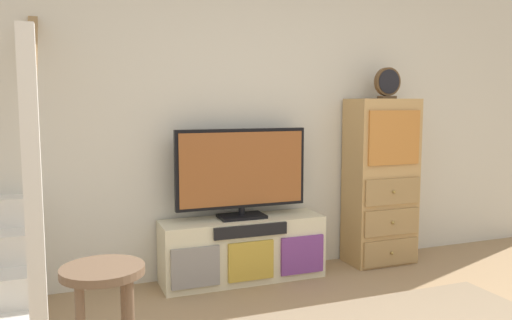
{
  "coord_description": "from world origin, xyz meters",
  "views": [
    {
      "loc": [
        -1.59,
        -1.48,
        1.39
      ],
      "look_at": [
        -0.34,
        1.8,
        1.0
      ],
      "focal_mm": 35.63,
      "sensor_mm": 36.0,
      "label": 1
    }
  ],
  "objects_px": {
    "side_cabinet": "(381,182)",
    "desk_clock": "(387,83)",
    "bar_stool_near": "(104,311)",
    "television": "(242,171)",
    "media_console": "(243,249)"
  },
  "relations": [
    {
      "from": "side_cabinet",
      "to": "desk_clock",
      "type": "relative_size",
      "value": 5.42
    },
    {
      "from": "side_cabinet",
      "to": "desk_clock",
      "type": "height_order",
      "value": "desk_clock"
    },
    {
      "from": "side_cabinet",
      "to": "bar_stool_near",
      "type": "height_order",
      "value": "side_cabinet"
    },
    {
      "from": "television",
      "to": "side_cabinet",
      "type": "height_order",
      "value": "side_cabinet"
    },
    {
      "from": "side_cabinet",
      "to": "media_console",
      "type": "bearing_deg",
      "value": -179.55
    },
    {
      "from": "television",
      "to": "side_cabinet",
      "type": "distance_m",
      "value": 1.29
    },
    {
      "from": "bar_stool_near",
      "to": "television",
      "type": "bearing_deg",
      "value": 53.99
    },
    {
      "from": "television",
      "to": "side_cabinet",
      "type": "bearing_deg",
      "value": -0.62
    },
    {
      "from": "media_console",
      "to": "side_cabinet",
      "type": "bearing_deg",
      "value": 0.45
    },
    {
      "from": "desk_clock",
      "to": "media_console",
      "type": "bearing_deg",
      "value": 179.79
    },
    {
      "from": "media_console",
      "to": "side_cabinet",
      "type": "distance_m",
      "value": 1.36
    },
    {
      "from": "television",
      "to": "desk_clock",
      "type": "distance_m",
      "value": 1.48
    },
    {
      "from": "media_console",
      "to": "bar_stool_near",
      "type": "distance_m",
      "value": 1.98
    },
    {
      "from": "bar_stool_near",
      "to": "desk_clock",
      "type": "bearing_deg",
      "value": 32.48
    },
    {
      "from": "television",
      "to": "bar_stool_near",
      "type": "height_order",
      "value": "television"
    }
  ]
}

